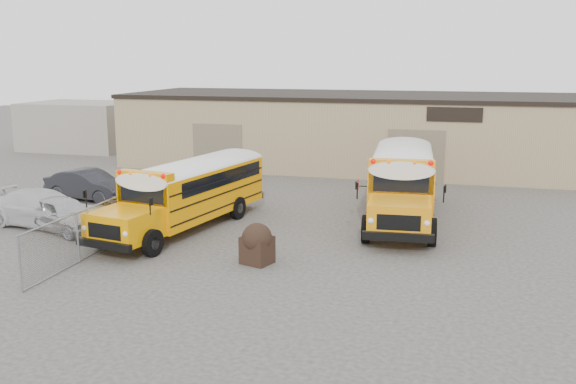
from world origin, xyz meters
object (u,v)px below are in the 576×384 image
(car_silver, at_px, (63,214))
(car_white, at_px, (44,208))
(school_bus_right, at_px, (404,156))
(car_dark, at_px, (89,185))
(tarp_bundle, at_px, (257,243))
(school_bus_left, at_px, (257,167))

(car_silver, bearing_deg, car_white, 88.27)
(school_bus_right, height_order, car_silver, school_bus_right)
(school_bus_right, relative_size, car_dark, 2.35)
(tarp_bundle, relative_size, car_white, 0.28)
(school_bus_left, relative_size, car_dark, 2.18)
(car_dark, bearing_deg, tarp_bundle, -113.13)
(tarp_bundle, distance_m, car_dark, 13.46)
(car_white, relative_size, car_dark, 1.13)
(school_bus_left, xyz_separation_m, school_bus_right, (6.80, 4.72, 0.15))
(car_silver, bearing_deg, tarp_bundle, -82.04)
(school_bus_right, xyz_separation_m, car_silver, (-12.56, -12.53, -1.08))
(car_white, bearing_deg, school_bus_left, -37.22)
(school_bus_left, xyz_separation_m, car_silver, (-5.76, -7.81, -0.92))
(tarp_bundle, xyz_separation_m, car_silver, (-8.97, 1.89, -0.01))
(school_bus_left, height_order, car_silver, school_bus_left)
(car_silver, relative_size, car_white, 0.81)
(car_white, bearing_deg, car_silver, -104.93)
(school_bus_left, bearing_deg, car_silver, -126.40)
(school_bus_left, distance_m, tarp_bundle, 10.26)
(tarp_bundle, height_order, car_dark, car_dark)
(school_bus_right, bearing_deg, car_white, -138.96)
(tarp_bundle, bearing_deg, car_silver, 168.12)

